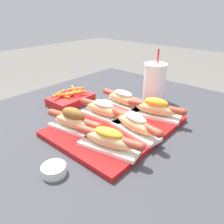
# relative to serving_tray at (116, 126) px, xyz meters

# --- Properties ---
(patio_table) EXTENTS (1.20, 1.20, 0.75)m
(patio_table) POSITION_rel_serving_tray_xyz_m (0.03, -0.03, -0.38)
(patio_table) COLOR #333338
(patio_table) RESTS_ON ground_plane
(serving_tray) EXTENTS (0.43, 0.33, 0.02)m
(serving_tray) POSITION_rel_serving_tray_xyz_m (0.00, 0.00, 0.00)
(serving_tray) COLOR #B71414
(serving_tray) RESTS_ON patio_table
(hot_dog_0) EXTENTS (0.10, 0.22, 0.07)m
(hot_dog_0) POSITION_rel_serving_tray_xyz_m (-0.13, -0.08, 0.04)
(hot_dog_0) COLOR white
(hot_dog_0) RESTS_ON serving_tray
(hot_dog_1) EXTENTS (0.09, 0.22, 0.07)m
(hot_dog_1) POSITION_rel_serving_tray_xyz_m (-0.01, -0.08, 0.04)
(hot_dog_1) COLOR white
(hot_dog_1) RESTS_ON serving_tray
(hot_dog_2) EXTENTS (0.10, 0.22, 0.08)m
(hot_dog_2) POSITION_rel_serving_tray_xyz_m (0.14, -0.08, 0.04)
(hot_dog_2) COLOR white
(hot_dog_2) RESTS_ON serving_tray
(hot_dog_3) EXTENTS (0.09, 0.22, 0.08)m
(hot_dog_3) POSITION_rel_serving_tray_xyz_m (-0.12, 0.08, 0.04)
(hot_dog_3) COLOR white
(hot_dog_3) RESTS_ON serving_tray
(hot_dog_4) EXTENTS (0.07, 0.22, 0.07)m
(hot_dog_4) POSITION_rel_serving_tray_xyz_m (0.01, 0.07, 0.04)
(hot_dog_4) COLOR white
(hot_dog_4) RESTS_ON serving_tray
(hot_dog_5) EXTENTS (0.06, 0.22, 0.07)m
(hot_dog_5) POSITION_rel_serving_tray_xyz_m (0.14, 0.08, 0.04)
(hot_dog_5) COLOR white
(hot_dog_5) RESTS_ON serving_tray
(sauce_bowl) EXTENTS (0.06, 0.06, 0.03)m
(sauce_bowl) POSITION_rel_serving_tray_xyz_m (-0.29, -0.03, 0.01)
(sauce_bowl) COLOR silver
(sauce_bowl) RESTS_ON patio_table
(drink_cup) EXTENTS (0.10, 0.10, 0.23)m
(drink_cup) POSITION_rel_serving_tray_xyz_m (0.31, 0.04, 0.08)
(drink_cup) COLOR white
(drink_cup) RESTS_ON patio_table
(fries_basket) EXTENTS (0.19, 0.13, 0.06)m
(fries_basket) POSITION_rel_serving_tray_xyz_m (0.04, 0.30, 0.01)
(fries_basket) COLOR red
(fries_basket) RESTS_ON patio_table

